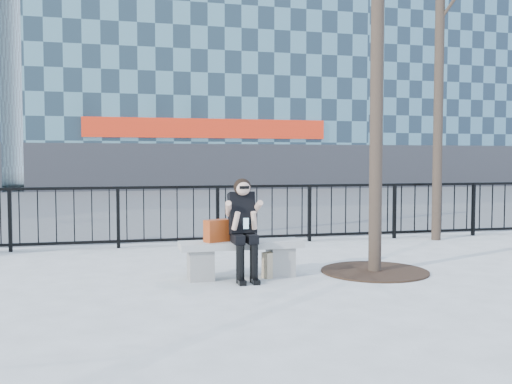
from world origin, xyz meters
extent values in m
plane|color=#999994|center=(0.00, 0.00, 0.00)|extent=(120.00, 120.00, 0.00)
cube|color=#474747|center=(0.00, 15.00, 0.00)|extent=(60.00, 23.00, 0.01)
cube|color=black|center=(0.00, 3.00, 1.08)|extent=(14.00, 0.05, 0.05)
cube|color=black|center=(0.00, 3.00, 0.12)|extent=(14.00, 0.05, 0.05)
cube|color=#2D2D30|center=(3.00, 21.96, 1.20)|extent=(18.00, 0.08, 2.40)
cube|color=red|center=(3.00, 21.90, 3.20)|extent=(12.60, 0.12, 1.00)
cube|color=slate|center=(20.00, 27.00, 10.00)|extent=(16.00, 10.00, 20.00)
cube|color=#2D2D30|center=(20.00, 21.96, 1.20)|extent=(16.00, 0.08, 2.40)
cylinder|color=black|center=(1.90, -0.10, 3.75)|extent=(0.18, 0.18, 7.50)
cylinder|color=black|center=(4.50, 2.60, 3.50)|extent=(0.18, 0.18, 7.00)
cylinder|color=black|center=(1.90, -0.10, 0.01)|extent=(1.50, 1.50, 0.02)
cube|color=slate|center=(-0.55, 0.00, 0.20)|extent=(0.32, 0.38, 0.40)
cube|color=slate|center=(0.55, 0.00, 0.20)|extent=(0.32, 0.38, 0.40)
cube|color=gray|center=(0.00, 0.00, 0.45)|extent=(1.65, 0.46, 0.09)
cube|color=#9E3913|center=(-0.31, 0.02, 0.64)|extent=(0.39, 0.29, 0.29)
cube|color=#C5AD8B|center=(0.45, -0.10, 0.17)|extent=(0.39, 0.25, 0.34)
camera|label=1|loc=(-1.60, -7.42, 1.58)|focal=40.00mm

